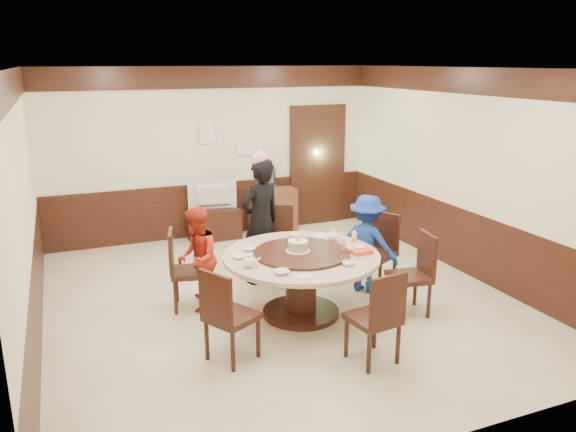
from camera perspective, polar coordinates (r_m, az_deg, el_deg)
name	(u,v)px	position (r m, az deg, el deg)	size (l,w,h in m)	color
room	(279,216)	(6.75, -0.89, 0.00)	(6.00, 6.04, 2.84)	beige
banquet_table	(301,272)	(6.50, 1.35, -5.70)	(1.80, 1.80, 0.78)	black
chair_0	(376,264)	(7.48, 8.97, -4.86)	(0.60, 0.59, 0.97)	black
chair_1	(278,255)	(7.74, -1.03, -3.96)	(0.57, 0.58, 0.97)	black
chair_2	(189,283)	(6.88, -10.04, -6.77)	(0.54, 0.53, 0.97)	black
chair_3	(231,331)	(5.68, -5.85, -11.56)	(0.60, 0.60, 0.97)	black
chair_4	(374,333)	(5.68, 8.71, -11.68)	(0.50, 0.51, 0.97)	black
chair_5	(410,288)	(6.78, 12.30, -7.21)	(0.51, 0.51, 0.97)	black
person_standing	(261,221)	(7.39, -2.80, -0.54)	(0.61, 0.40, 1.68)	black
person_red	(197,259)	(6.74, -9.21, -4.29)	(0.61, 0.47, 1.25)	#B32A17
person_blue	(367,244)	(7.22, 8.00, -2.80)	(0.82, 0.47, 1.27)	navy
birthday_cake	(298,246)	(6.40, 1.03, -3.04)	(0.28, 0.28, 0.19)	white
teapot_left	(250,262)	(6.02, -3.93, -4.67)	(0.17, 0.15, 0.13)	white
teapot_right	(333,236)	(6.88, 4.63, -2.07)	(0.17, 0.15, 0.13)	white
bowl_0	(249,249)	(6.55, -3.97, -3.39)	(0.14, 0.14, 0.03)	white
bowl_1	(348,263)	(6.11, 6.09, -4.82)	(0.13, 0.13, 0.04)	white
bowl_2	(281,272)	(5.84, -0.67, -5.71)	(0.16, 0.16, 0.04)	white
bowl_3	(358,248)	(6.60, 7.10, -3.25)	(0.15, 0.15, 0.05)	white
bowl_4	(239,257)	(6.30, -5.02, -4.17)	(0.15, 0.15, 0.04)	white
bowl_5	(295,236)	(7.01, 0.71, -2.01)	(0.15, 0.15, 0.05)	white
saucer_near	(304,276)	(5.77, 1.68, -6.13)	(0.18, 0.18, 0.01)	white
saucer_far	(318,237)	(7.03, 3.09, -2.13)	(0.18, 0.18, 0.01)	white
shrimp_platter	(361,253)	(6.43, 7.47, -3.74)	(0.30, 0.20, 0.06)	white
bottle_0	(343,245)	(6.53, 5.62, -2.91)	(0.06, 0.06, 0.16)	white
bottle_1	(354,238)	(6.76, 6.72, -2.28)	(0.06, 0.06, 0.16)	white
tv_stand	(214,224)	(9.45, -7.54, -0.81)	(0.85, 0.45, 0.50)	black
television	(213,196)	(9.33, -7.65, 2.04)	(0.81, 0.11, 0.46)	gray
side_cabinet	(272,210)	(9.76, -1.59, 0.60)	(0.80, 0.40, 0.75)	brown
thermos	(271,178)	(9.62, -1.69, 3.85)	(0.15, 0.15, 0.38)	silver
notice_left	(207,133)	(9.34, -8.24, 8.38)	(0.25, 0.00, 0.35)	white
notice_right	(245,149)	(9.56, -4.37, 6.84)	(0.30, 0.00, 0.22)	white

